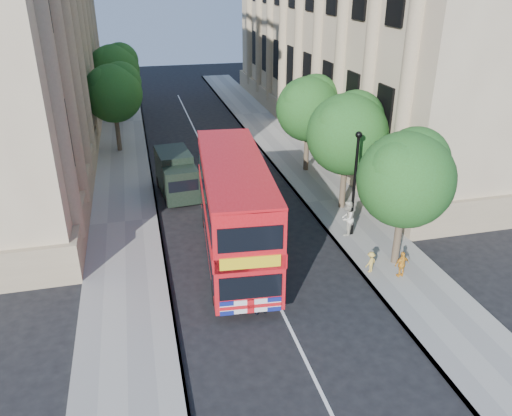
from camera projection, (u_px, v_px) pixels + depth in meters
ground at (289, 326)px, 18.19m from camera, size 120.00×120.00×0.00m
pavement_right at (334, 200)px, 28.21m from camera, size 3.50×80.00×0.12m
pavement_left at (125, 222)px, 25.72m from camera, size 3.50×80.00×0.12m
building_right at (371, 13)px, 38.50m from camera, size 12.00×38.00×18.00m
tree_right_near at (407, 174)px, 20.33m from camera, size 4.00×4.00×6.08m
tree_right_mid at (348, 130)px, 25.53m from camera, size 4.20×4.20×6.37m
tree_right_far at (309, 105)px, 30.86m from camera, size 4.00×4.00×6.15m
tree_left_far at (113, 90)px, 34.41m from camera, size 4.00×4.00×6.30m
tree_left_back at (114, 67)px, 41.34m from camera, size 4.20×4.20×6.65m
lamp_post at (354, 188)px, 23.49m from camera, size 0.32×0.32×5.16m
double_decker_bus at (235, 207)px, 21.64m from camera, size 3.42×9.91×4.49m
box_van at (176, 176)px, 28.47m from camera, size 2.16×4.54×2.52m
police_constable at (260, 294)px, 18.52m from camera, size 0.70×0.52×1.76m
woman_pedestrian at (347, 218)px, 24.03m from camera, size 1.08×1.07×1.76m
child_a at (402, 264)px, 20.74m from camera, size 0.72×0.37×1.17m
child_b at (371, 262)px, 21.14m from camera, size 0.70×0.60×0.94m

